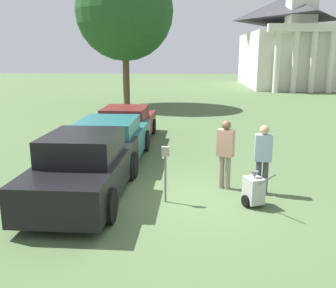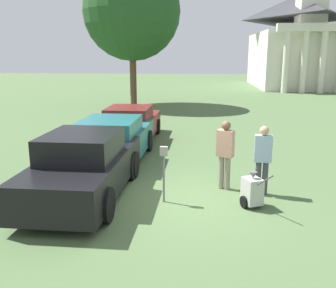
# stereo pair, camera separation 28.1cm
# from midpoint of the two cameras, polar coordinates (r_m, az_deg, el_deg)

# --- Properties ---
(ground_plane) EXTENTS (120.00, 120.00, 0.00)m
(ground_plane) POSITION_cam_midpoint_polar(r_m,az_deg,el_deg) (9.16, 2.30, -8.46)
(ground_plane) COLOR #4C663D
(parked_car_black) EXTENTS (2.09, 4.80, 1.62)m
(parked_car_black) POSITION_cam_midpoint_polar(r_m,az_deg,el_deg) (9.38, -11.69, -3.39)
(parked_car_black) COLOR black
(parked_car_black) RESTS_ON ground_plane
(parked_car_teal) EXTENTS (2.14, 5.24, 1.47)m
(parked_car_teal) POSITION_cam_midpoint_polar(r_m,az_deg,el_deg) (12.08, -7.89, 0.36)
(parked_car_teal) COLOR #23666B
(parked_car_teal) RESTS_ON ground_plane
(parked_car_maroon) EXTENTS (2.10, 4.77, 1.39)m
(parked_car_maroon) POSITION_cam_midpoint_polar(r_m,az_deg,el_deg) (15.17, -5.27, 2.92)
(parked_car_maroon) COLOR maroon
(parked_car_maroon) RESTS_ON ground_plane
(parking_meter) EXTENTS (0.18, 0.09, 1.36)m
(parking_meter) POSITION_cam_midpoint_polar(r_m,az_deg,el_deg) (8.72, 0.28, -3.02)
(parking_meter) COLOR slate
(parking_meter) RESTS_ON ground_plane
(person_worker) EXTENTS (0.47, 0.38, 1.80)m
(person_worker) POSITION_cam_midpoint_polar(r_m,az_deg,el_deg) (9.68, 9.53, -0.98)
(person_worker) COLOR gray
(person_worker) RESTS_ON ground_plane
(person_supervisor) EXTENTS (0.44, 0.27, 1.74)m
(person_supervisor) POSITION_cam_midpoint_polar(r_m,az_deg,el_deg) (9.53, 15.07, -1.75)
(person_supervisor) COLOR #3F3F47
(person_supervisor) RESTS_ON ground_plane
(equipment_cart) EXTENTS (0.59, 0.98, 1.00)m
(equipment_cart) POSITION_cam_midpoint_polar(r_m,az_deg,el_deg) (8.86, 13.61, -6.96)
(equipment_cart) COLOR #B2B2AD
(equipment_cart) RESTS_ON ground_plane
(church) EXTENTS (8.17, 14.63, 25.29)m
(church) POSITION_cam_midpoint_polar(r_m,az_deg,el_deg) (43.12, 19.28, 15.97)
(church) COLOR silver
(church) RESTS_ON ground_plane
(shade_tree) EXTENTS (6.36, 6.36, 9.34)m
(shade_tree) POSITION_cam_midpoint_polar(r_m,az_deg,el_deg) (25.94, -5.21, 19.47)
(shade_tree) COLOR brown
(shade_tree) RESTS_ON ground_plane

